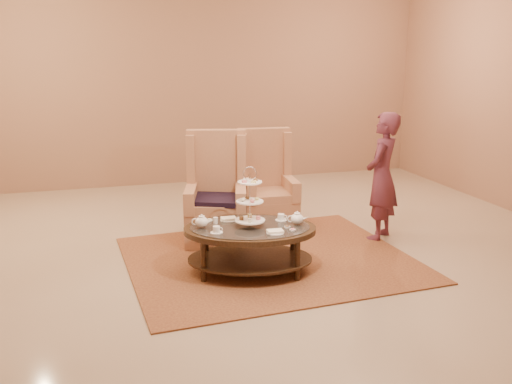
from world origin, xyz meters
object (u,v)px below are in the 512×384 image
object	(u,v)px
armchair_left	(216,204)
person	(382,177)
armchair_right	(267,195)
tea_table	(250,235)

from	to	relation	value
armchair_left	person	world-z (taller)	person
armchair_right	person	bearing A→B (deg)	-30.80
tea_table	armchair_left	distance (m)	1.13
armchair_left	person	xyz separation A→B (m)	(1.90, -0.50, 0.32)
tea_table	armchair_right	size ratio (longest dim) A/B	1.22
armchair_right	armchair_left	bearing A→B (deg)	-150.16
tea_table	person	distance (m)	1.94
tea_table	armchair_right	bearing A→B (deg)	81.05
tea_table	armchair_right	xyz separation A→B (m)	(0.64, 1.46, 0.01)
armchair_left	armchair_right	xyz separation A→B (m)	(0.73, 0.34, -0.02)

